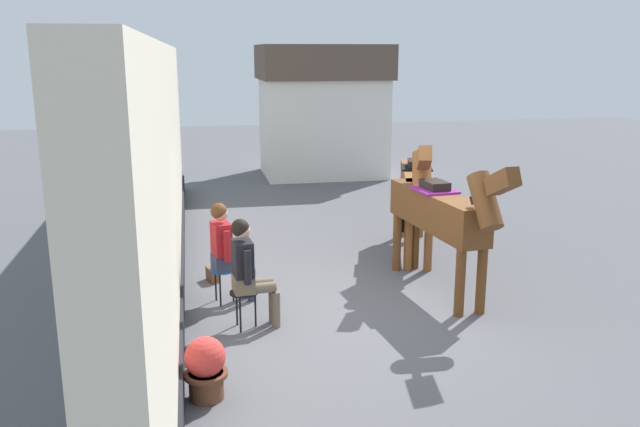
{
  "coord_description": "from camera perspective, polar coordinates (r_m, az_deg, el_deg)",
  "views": [
    {
      "loc": [
        -2.2,
        -7.86,
        3.31
      ],
      "look_at": [
        -0.4,
        1.2,
        1.05
      ],
      "focal_mm": 37.14,
      "sensor_mm": 36.0,
      "label": 1
    }
  ],
  "objects": [
    {
      "name": "seated_visitor_near",
      "position": [
        8.06,
        -6.2,
        -4.67
      ],
      "size": [
        0.61,
        0.49,
        1.39
      ],
      "color": "black",
      "rests_on": "ground_plane"
    },
    {
      "name": "flower_planter_near",
      "position": [
        6.68,
        -9.83,
        -12.91
      ],
      "size": [
        0.43,
        0.43,
        0.64
      ],
      "color": "brown",
      "rests_on": "ground_plane"
    },
    {
      "name": "ground_plane",
      "position": [
        11.56,
        0.21,
        -2.88
      ],
      "size": [
        40.0,
        40.0,
        0.0
      ],
      "primitive_type": "plane",
      "color": "#56565B"
    },
    {
      "name": "satchel_bag",
      "position": [
        9.97,
        -9.26,
        -5.22
      ],
      "size": [
        0.19,
        0.3,
        0.2
      ],
      "primitive_type": "cube",
      "rotation": [
        0.0,
        0.0,
        4.98
      ],
      "color": "brown",
      "rests_on": "ground_plane"
    },
    {
      "name": "seated_visitor_far",
      "position": [
        8.92,
        -8.07,
        -2.9
      ],
      "size": [
        0.61,
        0.48,
        1.39
      ],
      "color": "#194C99",
      "rests_on": "ground_plane"
    },
    {
      "name": "distant_cottage",
      "position": [
        18.2,
        0.21,
        8.98
      ],
      "size": [
        3.4,
        2.6,
        3.5
      ],
      "color": "silver",
      "rests_on": "ground_plane"
    },
    {
      "name": "saddled_horse_far",
      "position": [
        10.99,
        8.33,
        2.31
      ],
      "size": [
        1.1,
        2.92,
        2.06
      ],
      "color": "brown",
      "rests_on": "ground_plane"
    },
    {
      "name": "saddled_horse_near",
      "position": [
        9.24,
        10.44,
        0.05
      ],
      "size": [
        0.69,
        2.99,
        2.06
      ],
      "color": "brown",
      "rests_on": "ground_plane"
    },
    {
      "name": "pub_facade_wall",
      "position": [
        9.53,
        -13.14,
        2.67
      ],
      "size": [
        0.34,
        14.0,
        3.4
      ],
      "color": "beige",
      "rests_on": "ground_plane"
    }
  ]
}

